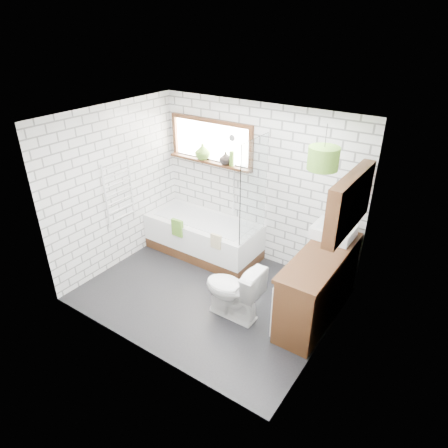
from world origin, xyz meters
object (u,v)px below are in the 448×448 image
Objects in this scene: bathtub at (204,236)px; pendant at (323,158)px; vanity at (319,285)px; toilet at (233,290)px; basin at (334,232)px.

bathtub is 2.69m from pendant.
vanity is 2.04× the size of toilet.
vanity is at bearing -39.45° from pendant.
vanity is 3.14× the size of basin.
pendant is at bearing 140.55° from vanity.
pendant is (-0.14, -0.34, 1.08)m from basin.
basin is at bearing 67.49° from pendant.
toilet is at bearing -126.83° from basin.
bathtub is 3.60× the size of basin.
pendant reaches higher than bathtub.
bathtub is at bearing 172.71° from pendant.
bathtub is at bearing 169.16° from vanity.
pendant is (-0.20, 0.16, 1.63)m from vanity.
basin is (2.12, 0.08, 0.71)m from bathtub.
pendant reaches higher than toilet.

